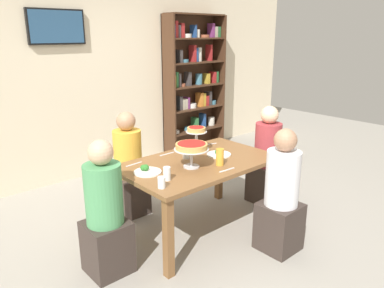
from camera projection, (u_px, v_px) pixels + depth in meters
name	position (u px, v px, depth m)	size (l,w,h in m)	color
ground_plane	(198.00, 229.00, 3.78)	(12.00, 12.00, 0.00)	gray
rear_partition	(89.00, 74.00, 4.96)	(8.00, 0.12, 2.80)	beige
dining_table	(199.00, 170.00, 3.59)	(1.51, 0.91, 0.74)	brown
bookshelf	(193.00, 83.00, 5.98)	(1.10, 0.30, 2.21)	#422819
television	(56.00, 27.00, 4.46)	(0.70, 0.05, 0.42)	black
diner_head_east	(267.00, 162.00, 4.29)	(0.34, 0.34, 1.15)	#382D28
diner_head_west	(105.00, 218.00, 2.99)	(0.34, 0.34, 1.15)	#382D28
diner_far_left	(129.00, 172.00, 3.99)	(0.34, 0.34, 1.15)	#382D28
diner_near_right	(281.00, 200.00, 3.31)	(0.34, 0.34, 1.15)	#382D28
deep_dish_pizza_stand	(191.00, 148.00, 3.35)	(0.32, 0.32, 0.23)	silver
personal_pizza_stand	(196.00, 133.00, 3.81)	(0.22, 0.22, 0.26)	silver
salad_plate_near_diner	(147.00, 171.00, 3.27)	(0.25, 0.25, 0.07)	white
salad_plate_far_diner	(219.00, 154.00, 3.74)	(0.24, 0.24, 0.07)	white
beer_glass_amber_tall	(220.00, 157.00, 3.44)	(0.07, 0.07, 0.16)	gold
water_glass_clear_near	(186.00, 153.00, 3.63)	(0.07, 0.07, 0.10)	white
water_glass_clear_far	(162.00, 182.00, 2.94)	(0.06, 0.06, 0.09)	white
water_glass_clear_spare	(167.00, 174.00, 3.09)	(0.06, 0.06, 0.12)	white
cutlery_fork_near	(227.00, 170.00, 3.33)	(0.18, 0.02, 0.01)	silver
cutlery_knife_near	(134.00, 164.00, 3.48)	(0.18, 0.02, 0.01)	silver
cutlery_fork_far	(167.00, 154.00, 3.77)	(0.18, 0.02, 0.01)	silver
cutlery_knife_far	(209.00, 144.00, 4.10)	(0.18, 0.02, 0.01)	silver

